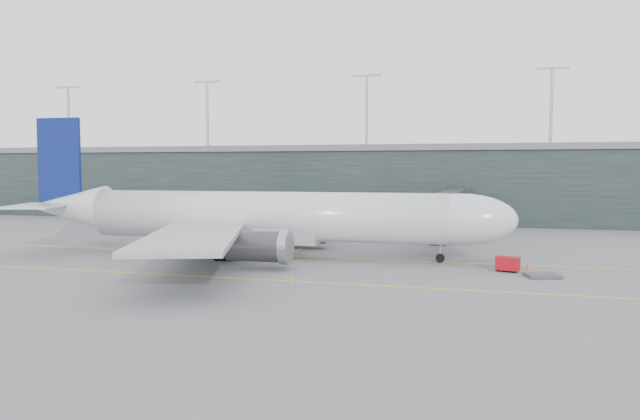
# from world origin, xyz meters

# --- Properties ---
(ground) EXTENTS (320.00, 320.00, 0.00)m
(ground) POSITION_xyz_m (0.00, 0.00, 0.00)
(ground) COLOR #525256
(ground) RESTS_ON ground
(taxiline_a) EXTENTS (160.00, 0.25, 0.02)m
(taxiline_a) POSITION_xyz_m (0.00, -4.00, 0.01)
(taxiline_a) COLOR gold
(taxiline_a) RESTS_ON ground
(taxiline_b) EXTENTS (160.00, 0.25, 0.02)m
(taxiline_b) POSITION_xyz_m (0.00, -20.00, 0.01)
(taxiline_b) COLOR gold
(taxiline_b) RESTS_ON ground
(taxiline_lead_main) EXTENTS (0.25, 60.00, 0.02)m
(taxiline_lead_main) POSITION_xyz_m (5.00, 20.00, 0.01)
(taxiline_lead_main) COLOR gold
(taxiline_lead_main) RESTS_ON ground
(terminal) EXTENTS (240.00, 36.00, 29.00)m
(terminal) POSITION_xyz_m (-0.00, 58.00, 7.62)
(terminal) COLOR black
(terminal) RESTS_ON ground
(main_aircraft) EXTENTS (61.75, 58.05, 17.33)m
(main_aircraft) POSITION_xyz_m (2.81, -5.29, 4.86)
(main_aircraft) COLOR silver
(main_aircraft) RESTS_ON ground
(jet_bridge) EXTENTS (5.83, 47.23, 7.19)m
(jet_bridge) POSITION_xyz_m (23.00, 26.36, 5.38)
(jet_bridge) COLOR #2A2B2F
(jet_bridge) RESTS_ON ground
(gse_cart) EXTENTS (2.59, 2.00, 1.56)m
(gse_cart) POSITION_xyz_m (31.38, -8.82, 0.87)
(gse_cart) COLOR #9E0B14
(gse_cart) RESTS_ON ground
(baggage_dolly) EXTENTS (3.74, 3.33, 0.31)m
(baggage_dolly) POSITION_xyz_m (34.64, -11.35, 0.19)
(baggage_dolly) COLOR #3E3E44
(baggage_dolly) RESTS_ON ground
(uld_a) EXTENTS (2.14, 1.86, 1.68)m
(uld_a) POSITION_xyz_m (-4.90, 10.52, 0.89)
(uld_a) COLOR #37383C
(uld_a) RESTS_ON ground
(uld_b) EXTENTS (2.09, 1.76, 1.73)m
(uld_b) POSITION_xyz_m (-2.56, 10.31, 0.91)
(uld_b) COLOR #37383C
(uld_b) RESTS_ON ground
(uld_c) EXTENTS (2.29, 2.07, 1.71)m
(uld_c) POSITION_xyz_m (0.08, 11.32, 0.90)
(uld_c) COLOR #37383C
(uld_c) RESTS_ON ground
(cone_nose) EXTENTS (0.44, 0.44, 0.70)m
(cone_nose) POSITION_xyz_m (33.48, -7.24, 0.35)
(cone_nose) COLOR #EA510D
(cone_nose) RESTS_ON ground
(cone_wing_stbd) EXTENTS (0.39, 0.39, 0.62)m
(cone_wing_stbd) POSITION_xyz_m (11.32, -20.32, 0.31)
(cone_wing_stbd) COLOR orange
(cone_wing_stbd) RESTS_ON ground
(cone_wing_port) EXTENTS (0.45, 0.45, 0.72)m
(cone_wing_port) POSITION_xyz_m (9.13, 11.18, 0.36)
(cone_wing_port) COLOR #D14F0B
(cone_wing_port) RESTS_ON ground
(cone_tail) EXTENTS (0.49, 0.49, 0.78)m
(cone_tail) POSITION_xyz_m (-7.41, -10.97, 0.39)
(cone_tail) COLOR orange
(cone_tail) RESTS_ON ground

